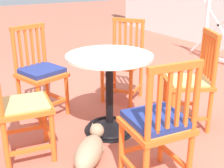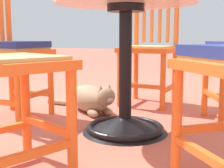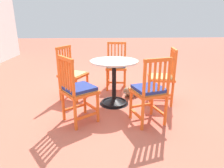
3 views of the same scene
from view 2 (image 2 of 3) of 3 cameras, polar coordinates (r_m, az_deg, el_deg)
ground_plane at (r=1.82m, az=2.45°, el=-8.44°), size 24.00×24.00×0.00m
cafe_table at (r=1.72m, az=2.44°, el=0.34°), size 0.76×0.76×0.73m
orange_chair_facing_out at (r=2.49m, az=6.91°, el=6.27°), size 0.45×0.45×0.91m
orange_chair_tucked_in at (r=2.14m, az=-18.14°, el=5.90°), size 0.44×0.44×0.91m
tabby_cat at (r=2.21m, az=-3.82°, el=-2.81°), size 0.66×0.45×0.23m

